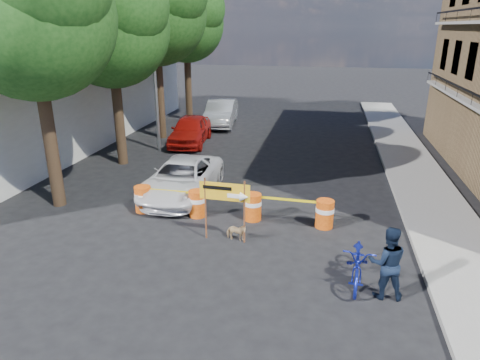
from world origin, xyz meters
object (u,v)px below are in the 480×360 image
at_px(barrel_far_left, 143,198).
at_px(barrel_far_right, 325,213).
at_px(detour_sign, 231,197).
at_px(bicycle, 360,243).
at_px(barrel_mid_right, 253,206).
at_px(sedan_red, 190,130).
at_px(pedestrian, 387,263).
at_px(suv_white, 182,178).
at_px(barrel_mid_left, 197,203).
at_px(sedan_silver, 221,113).
at_px(dog, 236,232).

height_order(barrel_far_left, barrel_far_right, same).
xyz_separation_m(detour_sign, bicycle, (3.52, -1.45, -0.33)).
height_order(barrel_mid_right, detour_sign, detour_sign).
xyz_separation_m(detour_sign, sedan_red, (-4.61, 10.46, -0.65)).
distance_m(barrel_far_left, pedestrian, 8.31).
height_order(barrel_far_left, detour_sign, detour_sign).
bearing_deg(bicycle, suv_white, 147.45).
relative_size(barrel_mid_left, pedestrian, 0.51).
xyz_separation_m(barrel_mid_left, barrel_far_right, (4.17, -0.00, 0.00)).
bearing_deg(detour_sign, barrel_far_left, 158.50).
xyz_separation_m(barrel_far_left, sedan_silver, (-0.67, 13.73, 0.32)).
relative_size(barrel_far_right, bicycle, 0.42).
height_order(barrel_mid_right, pedestrian, pedestrian).
bearing_deg(detour_sign, bicycle, -19.87).
relative_size(barrel_mid_left, detour_sign, 0.47).
relative_size(suv_white, sedan_silver, 1.00).
bearing_deg(barrel_mid_right, suv_white, 151.56).
xyz_separation_m(barrel_far_left, dog, (3.56, -1.46, -0.20)).
distance_m(barrel_far_right, bicycle, 3.14).
relative_size(detour_sign, sedan_red, 0.43).
xyz_separation_m(barrel_mid_left, suv_white, (-1.11, 1.70, 0.20)).
distance_m(pedestrian, bicycle, 0.79).
bearing_deg(bicycle, dog, 160.60).
bearing_deg(barrel_far_right, suv_white, 162.16).
height_order(barrel_mid_left, sedan_silver, sedan_silver).
relative_size(barrel_mid_left, sedan_red, 0.20).
relative_size(bicycle, suv_white, 0.45).
height_order(barrel_far_right, sedan_red, sedan_red).
xyz_separation_m(barrel_far_left, pedestrian, (7.54, -3.48, 0.42)).
xyz_separation_m(barrel_mid_right, bicycle, (3.17, -3.05, 0.60)).
distance_m(suv_white, sedan_red, 7.52).
height_order(barrel_far_left, suv_white, suv_white).
distance_m(barrel_mid_right, dog, 1.56).
distance_m(dog, sedan_silver, 15.78).
bearing_deg(barrel_far_left, detour_sign, -23.99).
height_order(barrel_far_left, sedan_silver, sedan_silver).
bearing_deg(sedan_silver, pedestrian, -70.60).
xyz_separation_m(detour_sign, dog, (0.13, 0.07, -1.14)).
relative_size(barrel_far_right, sedan_silver, 0.19).
distance_m(barrel_mid_left, sedan_red, 9.48).
bearing_deg(pedestrian, barrel_far_right, -70.89).
xyz_separation_m(barrel_mid_right, detour_sign, (-0.35, -1.60, 0.94)).
relative_size(barrel_mid_right, pedestrian, 0.51).
xyz_separation_m(dog, sedan_silver, (-4.23, 15.19, 0.53)).
bearing_deg(bicycle, barrel_far_right, 110.82).
bearing_deg(dog, bicycle, -108.22).
bearing_deg(detour_sign, dog, 30.39).
relative_size(barrel_mid_left, barrel_far_right, 1.00).
relative_size(detour_sign, dog, 3.04).
xyz_separation_m(dog, suv_white, (-2.74, 3.14, 0.40)).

